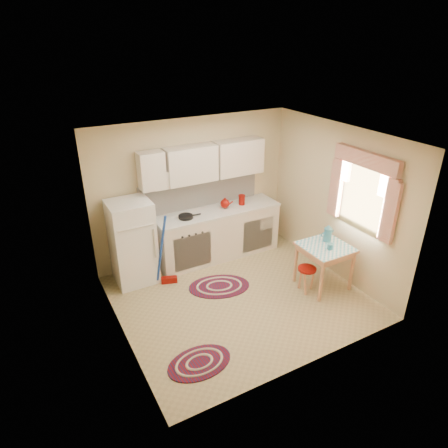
{
  "coord_description": "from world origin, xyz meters",
  "views": [
    {
      "loc": [
        -2.65,
        -4.36,
        3.74
      ],
      "look_at": [
        -0.13,
        0.25,
        1.19
      ],
      "focal_mm": 32.0,
      "sensor_mm": 36.0,
      "label": 1
    }
  ],
  "objects_px": {
    "base_cabinets": "(218,234)",
    "table": "(323,266)",
    "stool": "(306,279)",
    "fridge": "(133,242)"
  },
  "relations": [
    {
      "from": "fridge",
      "to": "table",
      "type": "distance_m",
      "value": 3.07
    },
    {
      "from": "fridge",
      "to": "base_cabinets",
      "type": "xyz_separation_m",
      "value": [
        1.56,
        0.05,
        -0.26
      ]
    },
    {
      "from": "base_cabinets",
      "to": "table",
      "type": "bearing_deg",
      "value": -58.22
    },
    {
      "from": "base_cabinets",
      "to": "fridge",
      "type": "bearing_deg",
      "value": -178.17
    },
    {
      "from": "stool",
      "to": "fridge",
      "type": "bearing_deg",
      "value": 144.72
    },
    {
      "from": "stool",
      "to": "table",
      "type": "bearing_deg",
      "value": -1.37
    },
    {
      "from": "base_cabinets",
      "to": "stool",
      "type": "xyz_separation_m",
      "value": [
        0.7,
        -1.65,
        -0.23
      ]
    },
    {
      "from": "fridge",
      "to": "table",
      "type": "height_order",
      "value": "fridge"
    },
    {
      "from": "table",
      "to": "fridge",
      "type": "bearing_deg",
      "value": 148.15
    },
    {
      "from": "base_cabinets",
      "to": "stool",
      "type": "height_order",
      "value": "base_cabinets"
    }
  ]
}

